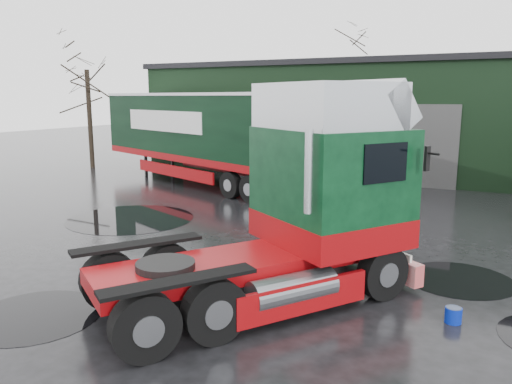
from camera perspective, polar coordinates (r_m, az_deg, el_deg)
ground at (r=13.25m, az=-1.32°, el=-8.35°), size 100.00×100.00×0.00m
warehouse at (r=31.33m, az=19.55°, el=8.05°), size 32.40×12.40×6.30m
hero_tractor at (r=10.27m, az=-0.83°, el=-0.40°), size 6.91×8.08×4.71m
trailer_left at (r=25.02m, az=-5.94°, el=6.06°), size 14.82×8.26×4.58m
wash_bucket at (r=10.77m, az=21.61°, el=-12.96°), size 0.34×0.34×0.30m
tree_left at (r=32.46m, az=-18.60°, el=10.12°), size 4.40×4.40×8.50m
tree_back_a at (r=42.75m, az=10.53°, el=11.21°), size 4.40×4.40×9.50m
puddle_0 at (r=11.30m, az=-23.97°, el=-12.80°), size 2.67×2.67×0.01m
puddle_1 at (r=13.21m, az=22.12°, el=-9.23°), size 2.61×2.61×0.01m
puddle_2 at (r=18.66m, az=-14.15°, el=-2.97°), size 4.53×4.53×0.01m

